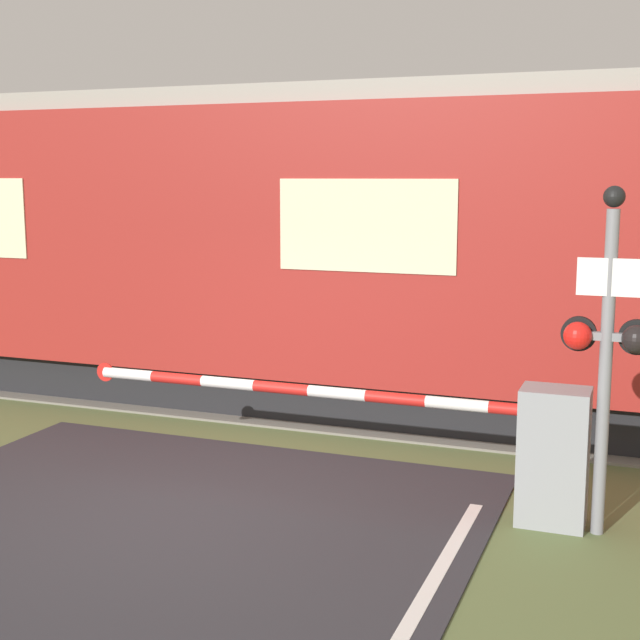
% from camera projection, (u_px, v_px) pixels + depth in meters
% --- Properties ---
extents(ground_plane, '(80.00, 80.00, 0.00)m').
position_uv_depth(ground_plane, '(181.00, 507.00, 8.40)').
color(ground_plane, '#5B6B3D').
extents(track_bed, '(36.00, 3.20, 0.13)m').
position_uv_depth(track_bed, '(337.00, 399.00, 12.40)').
color(track_bed, slate).
rests_on(track_bed, ground_plane).
extents(train, '(21.37, 3.11, 4.19)m').
position_uv_depth(train, '(402.00, 249.00, 11.74)').
color(train, black).
rests_on(train, ground_plane).
extents(crossing_barrier, '(5.08, 0.44, 1.25)m').
position_uv_depth(crossing_barrier, '(514.00, 446.00, 8.03)').
color(crossing_barrier, gray).
rests_on(crossing_barrier, ground_plane).
extents(signal_post, '(0.77, 0.26, 3.01)m').
position_uv_depth(signal_post, '(607.00, 340.00, 7.52)').
color(signal_post, gray).
rests_on(signal_post, ground_plane).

